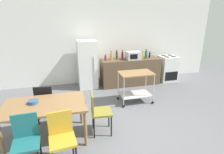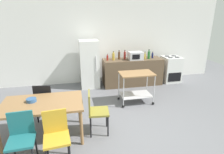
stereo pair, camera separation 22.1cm
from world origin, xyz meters
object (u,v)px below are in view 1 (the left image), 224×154
stove_oven (167,68)px  bottle_hot_sauce (117,55)px  refrigerator (87,64)px  bottle_sparkling_water (142,56)px  kitchen_cart (136,82)px  bottle_olive_oil (105,58)px  microwave (133,55)px  fruit_bowl (33,102)px  bottle_soy_sauce (111,56)px  chair_olive (98,110)px  bottle_wine (146,55)px  bottle_soda (122,55)px  chair_mustard (62,136)px  chair_teal (26,139)px  bottle_vinegar (150,55)px  dining_table (45,108)px

stove_oven → bottle_hot_sauce: 2.00m
refrigerator → bottle_sparkling_water: (1.84, -0.19, 0.22)m
kitchen_cart → bottle_olive_oil: (-0.53, 1.34, 0.41)m
microwave → fruit_bowl: microwave is taller
bottle_olive_oil → bottle_soy_sauce: bottle_soy_sauce is taller
chair_olive → bottle_olive_oil: bearing=-10.6°
bottle_wine → fruit_bowl: bearing=-145.4°
refrigerator → bottle_soda: refrigerator is taller
bottle_wine → fruit_bowl: (-3.32, -2.29, -0.25)m
stove_oven → kitchen_cart: bearing=-142.5°
chair_mustard → bottle_hot_sauce: size_ratio=2.93×
chair_teal → bottle_sparkling_water: (3.22, 3.02, 0.48)m
bottle_soy_sauce → fruit_bowl: (-2.12, -2.37, -0.24)m
kitchen_cart → microwave: microwave is taller
bottle_soda → fruit_bowl: size_ratio=1.69×
chair_mustard → microwave: (2.36, 3.07, 0.51)m
microwave → bottle_vinegar: (0.64, 0.09, -0.04)m
chair_olive → bottle_hot_sauce: bearing=-18.2°
bottle_hot_sauce → bottle_olive_oil: bearing=-170.7°
bottle_soy_sauce → bottle_wine: bottle_wine is taller
dining_table → bottle_soda: bottle_soda is taller
bottle_soda → dining_table: bearing=-133.0°
stove_oven → refrigerator: bearing=178.4°
dining_table → bottle_wine: bottle_wine is taller
bottle_soy_sauce → bottle_olive_oil: bearing=-177.1°
kitchen_cart → fruit_bowl: size_ratio=4.95×
chair_mustard → bottle_wine: bearing=41.7°
microwave → bottle_vinegar: microwave is taller
dining_table → bottle_wine: (3.11, 2.37, 0.36)m
dining_table → microwave: microwave is taller
refrigerator → bottle_hot_sauce: refrigerator is taller
dining_table → chair_teal: bearing=-110.5°
refrigerator → bottle_soy_sauce: size_ratio=5.35×
dining_table → chair_mustard: size_ratio=1.69×
refrigerator → bottle_wine: (1.98, -0.17, 0.25)m
refrigerator → fruit_bowl: 2.80m
bottle_hot_sauce → bottle_soda: 0.19m
kitchen_cart → bottle_olive_oil: bearing=111.7°
bottle_hot_sauce → bottle_wine: 1.00m
stove_oven → refrigerator: refrigerator is taller
bottle_soy_sauce → bottle_vinegar: size_ratio=1.33×
chair_olive → refrigerator: size_ratio=0.57×
kitchen_cart → chair_teal: bearing=-144.8°
chair_olive → microwave: 2.96m
chair_teal → stove_oven: bearing=33.1°
stove_oven → chair_olive: bearing=-140.3°
bottle_hot_sauce → bottle_sparkling_water: (0.85, -0.15, -0.03)m
chair_mustard → refrigerator: (0.85, 3.27, 0.26)m
bottle_wine → fruit_bowl: bottle_wine is taller
stove_oven → bottle_olive_oil: size_ratio=4.37×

